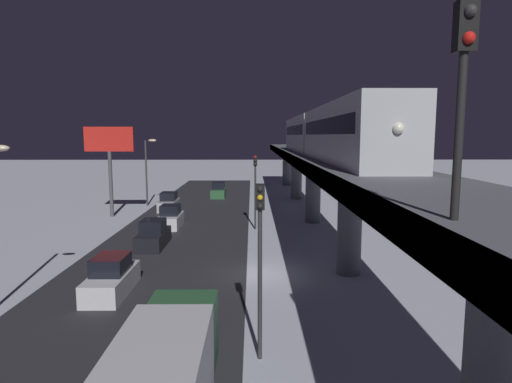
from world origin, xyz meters
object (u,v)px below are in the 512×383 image
(sedan_silver, at_px, (169,203))
(sedan_green, at_px, (218,191))
(subway_train, at_px, (322,133))
(commercial_billboard, at_px, (109,148))
(sedan_white_2, at_px, (111,278))
(sedan_black, at_px, (153,236))
(traffic_light_mid, at_px, (255,181))
(rail_signal, at_px, (463,73))
(box_truck, at_px, (167,373))
(traffic_light_near, at_px, (260,246))
(sedan_white, at_px, (171,218))

(sedan_silver, relative_size, sedan_green, 0.96)
(subway_train, distance_m, commercial_billboard, 21.16)
(commercial_billboard, bearing_deg, sedan_white_2, 107.68)
(sedan_green, xyz_separation_m, commercial_billboard, (9.59, 13.70, 6.03))
(sedan_black, xyz_separation_m, traffic_light_mid, (-7.50, -5.72, 3.40))
(sedan_white_2, bearing_deg, commercial_billboard, -72.32)
(rail_signal, height_order, sedan_black, rail_signal)
(rail_signal, height_order, box_truck, rail_signal)
(rail_signal, distance_m, sedan_white_2, 19.35)
(commercial_billboard, bearing_deg, sedan_silver, -143.97)
(traffic_light_mid, bearing_deg, rail_signal, 97.11)
(sedan_white_2, height_order, box_truck, box_truck)
(traffic_light_near, relative_size, traffic_light_mid, 1.00)
(sedan_black, bearing_deg, rail_signal, 115.77)
(rail_signal, relative_size, sedan_white_2, 0.88)
(sedan_green, bearing_deg, traffic_light_mid, -76.65)
(rail_signal, height_order, sedan_green, rail_signal)
(sedan_green, bearing_deg, sedan_white, -98.50)
(subway_train, height_order, sedan_white, subway_train)
(sedan_black, distance_m, sedan_green, 25.68)
(subway_train, xyz_separation_m, box_truck, (8.08, 23.62, -6.90))
(rail_signal, height_order, traffic_light_near, rail_signal)
(subway_train, bearing_deg, traffic_light_mid, -16.07)
(traffic_light_near, xyz_separation_m, commercial_billboard, (14.29, -27.99, 2.63))
(subway_train, xyz_separation_m, rail_signal, (1.80, 27.12, 0.95))
(sedan_green, relative_size, traffic_light_near, 0.66)
(sedan_green, bearing_deg, sedan_white_2, -94.57)
(traffic_light_mid, bearing_deg, traffic_light_near, 90.00)
(subway_train, relative_size, box_truck, 4.98)
(sedan_white, bearing_deg, subway_train, 168.52)
(subway_train, distance_m, traffic_light_mid, 6.91)
(sedan_silver, distance_m, commercial_billboard, 8.64)
(traffic_light_mid, relative_size, commercial_billboard, 0.72)
(subway_train, distance_m, sedan_green, 24.76)
(sedan_white_2, xyz_separation_m, traffic_light_near, (-7.50, 6.68, 3.40))
(box_truck, bearing_deg, sedan_white, -79.63)
(traffic_light_near, bearing_deg, commercial_billboard, -62.94)
(sedan_white, relative_size, sedan_black, 0.91)
(sedan_silver, relative_size, commercial_billboard, 0.46)
(sedan_silver, bearing_deg, sedan_black, 96.64)
(sedan_white, bearing_deg, sedan_silver, -78.27)
(sedan_black, bearing_deg, sedan_white_2, 90.00)
(sedan_silver, distance_m, traffic_light_near, 33.13)
(sedan_green, distance_m, box_truck, 45.02)
(sedan_white, bearing_deg, traffic_light_mid, 171.90)
(sedan_silver, bearing_deg, sedan_green, -114.56)
(subway_train, height_order, box_truck, subway_train)
(sedan_silver, distance_m, sedan_black, 15.57)
(sedan_black, height_order, commercial_billboard, commercial_billboard)
(rail_signal, xyz_separation_m, sedan_green, (8.28, -48.48, -8.39))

